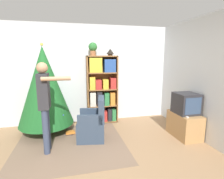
{
  "coord_description": "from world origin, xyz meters",
  "views": [
    {
      "loc": [
        -0.42,
        -2.88,
        1.74
      ],
      "look_at": [
        0.45,
        0.82,
        1.05
      ],
      "focal_mm": 28.0,
      "sensor_mm": 36.0,
      "label": 1
    }
  ],
  "objects_px": {
    "armchair": "(93,125)",
    "potted_plant": "(93,48)",
    "standing_person": "(45,100)",
    "christmas_tree": "(45,86)",
    "television": "(186,103)",
    "table_lamp": "(110,52)",
    "bookshelf": "(102,90)"
  },
  "relations": [
    {
      "from": "standing_person",
      "to": "christmas_tree",
      "type": "bearing_deg",
      "value": -171.96
    },
    {
      "from": "armchair",
      "to": "table_lamp",
      "type": "xyz_separation_m",
      "value": [
        0.61,
        0.97,
        1.58
      ]
    },
    {
      "from": "television",
      "to": "standing_person",
      "type": "distance_m",
      "value": 2.9
    },
    {
      "from": "bookshelf",
      "to": "television",
      "type": "height_order",
      "value": "bookshelf"
    },
    {
      "from": "bookshelf",
      "to": "table_lamp",
      "type": "xyz_separation_m",
      "value": [
        0.23,
        0.01,
        1.0
      ]
    },
    {
      "from": "armchair",
      "to": "potted_plant",
      "type": "relative_size",
      "value": 2.8
    },
    {
      "from": "christmas_tree",
      "to": "table_lamp",
      "type": "bearing_deg",
      "value": 12.94
    },
    {
      "from": "standing_person",
      "to": "potted_plant",
      "type": "distance_m",
      "value": 1.93
    },
    {
      "from": "armchair",
      "to": "table_lamp",
      "type": "relative_size",
      "value": 4.6
    },
    {
      "from": "bookshelf",
      "to": "christmas_tree",
      "type": "relative_size",
      "value": 0.87
    },
    {
      "from": "armchair",
      "to": "standing_person",
      "type": "height_order",
      "value": "standing_person"
    },
    {
      "from": "christmas_tree",
      "to": "potted_plant",
      "type": "height_order",
      "value": "potted_plant"
    },
    {
      "from": "potted_plant",
      "to": "bookshelf",
      "type": "bearing_deg",
      "value": -2.57
    },
    {
      "from": "table_lamp",
      "to": "potted_plant",
      "type": "bearing_deg",
      "value": 180.0
    },
    {
      "from": "christmas_tree",
      "to": "potted_plant",
      "type": "bearing_deg",
      "value": 17.69
    },
    {
      "from": "armchair",
      "to": "christmas_tree",
      "type": "bearing_deg",
      "value": -111.19
    },
    {
      "from": "christmas_tree",
      "to": "television",
      "type": "bearing_deg",
      "value": -17.34
    },
    {
      "from": "television",
      "to": "christmas_tree",
      "type": "xyz_separation_m",
      "value": [
        -3.01,
        0.94,
        0.34
      ]
    },
    {
      "from": "bookshelf",
      "to": "television",
      "type": "bearing_deg",
      "value": -38.59
    },
    {
      "from": "television",
      "to": "christmas_tree",
      "type": "bearing_deg",
      "value": 162.66
    },
    {
      "from": "television",
      "to": "standing_person",
      "type": "xyz_separation_m",
      "value": [
        -2.89,
        0.03,
        0.23
      ]
    },
    {
      "from": "christmas_tree",
      "to": "table_lamp",
      "type": "distance_m",
      "value": 1.84
    },
    {
      "from": "television",
      "to": "armchair",
      "type": "relative_size",
      "value": 0.51
    },
    {
      "from": "television",
      "to": "table_lamp",
      "type": "bearing_deg",
      "value": 136.8
    },
    {
      "from": "armchair",
      "to": "bookshelf",
      "type": "bearing_deg",
      "value": 168.46
    },
    {
      "from": "bookshelf",
      "to": "armchair",
      "type": "height_order",
      "value": "bookshelf"
    },
    {
      "from": "christmas_tree",
      "to": "standing_person",
      "type": "relative_size",
      "value": 1.24
    },
    {
      "from": "christmas_tree",
      "to": "armchair",
      "type": "height_order",
      "value": "christmas_tree"
    },
    {
      "from": "christmas_tree",
      "to": "armchair",
      "type": "distance_m",
      "value": 1.41
    },
    {
      "from": "television",
      "to": "table_lamp",
      "type": "height_order",
      "value": "table_lamp"
    },
    {
      "from": "table_lamp",
      "to": "bookshelf",
      "type": "bearing_deg",
      "value": -177.62
    },
    {
      "from": "standing_person",
      "to": "potted_plant",
      "type": "xyz_separation_m",
      "value": [
        1.04,
        1.28,
        1.0
      ]
    }
  ]
}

